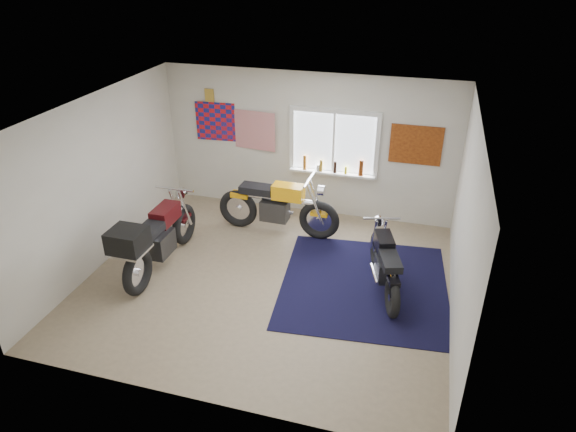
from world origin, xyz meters
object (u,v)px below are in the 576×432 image
(navy_rug, at_px, (364,285))
(black_chrome_bike, at_px, (385,264))
(yellow_triumph, at_px, (277,207))
(maroon_tourer, at_px, (155,239))

(navy_rug, relative_size, black_chrome_bike, 1.42)
(navy_rug, distance_m, yellow_triumph, 2.21)
(navy_rug, distance_m, black_chrome_bike, 0.50)
(navy_rug, relative_size, maroon_tourer, 1.16)
(yellow_triumph, distance_m, maroon_tourer, 2.27)
(navy_rug, xyz_separation_m, maroon_tourer, (-3.23, -0.50, 0.59))
(navy_rug, relative_size, yellow_triumph, 1.15)
(navy_rug, xyz_separation_m, yellow_triumph, (-1.77, 1.24, 0.49))
(yellow_triumph, bearing_deg, maroon_tourer, -128.92)
(black_chrome_bike, bearing_deg, maroon_tourer, 81.46)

